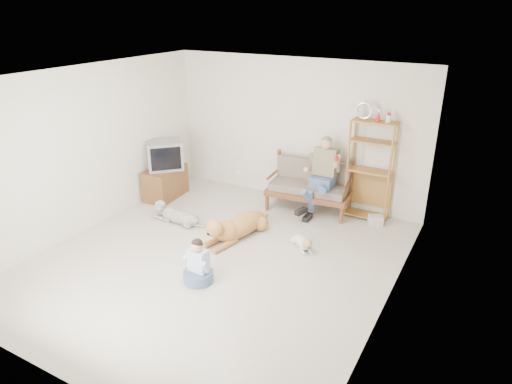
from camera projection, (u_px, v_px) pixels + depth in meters
The scene contains 17 objects.
floor at pixel (217, 260), 6.87m from camera, with size 5.50×5.50×0.00m, color beige.
ceiling at pixel (210, 77), 5.83m from camera, with size 5.50×5.50×0.00m, color silver.
wall_back at pixel (295, 131), 8.57m from camera, with size 5.00×5.00×0.00m, color beige.
wall_front at pixel (43, 269), 4.13m from camera, with size 5.00×5.00×0.00m, color beige.
wall_left at pixel (87, 150), 7.47m from camera, with size 5.50×5.50×0.00m, color beige.
wall_right at pixel (394, 213), 5.23m from camera, with size 5.50×5.50×0.00m, color beige.
loveseat at pixel (310, 185), 8.38m from camera, with size 1.56×0.85×0.95m.
man at pixel (319, 181), 8.06m from camera, with size 0.55×0.78×1.26m.
etagere at pixel (370, 170), 7.89m from camera, with size 0.79×0.34×2.07m.
book_stack at pixel (376, 220), 7.94m from camera, with size 0.25×0.18×0.16m, color white.
tv_stand at pixel (165, 183), 8.99m from camera, with size 0.56×0.93×0.60m.
crt_tv at pixel (165, 155), 8.77m from camera, with size 0.84×0.84×0.55m.
wall_outlet at pixel (239, 173), 9.52m from camera, with size 0.12×0.02×0.08m, color white.
golden_retriever at pixel (236, 227), 7.44m from camera, with size 0.62×1.60×0.49m.
shaggy_dog at pixel (175, 215), 8.01m from camera, with size 1.14×0.27×0.34m.
terrier at pixel (303, 243), 7.14m from camera, with size 0.51×0.50×0.24m.
child at pixel (198, 266), 6.26m from camera, with size 0.42×0.42×0.66m.
Camera 1 is at (3.41, -4.91, 3.58)m, focal length 32.00 mm.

